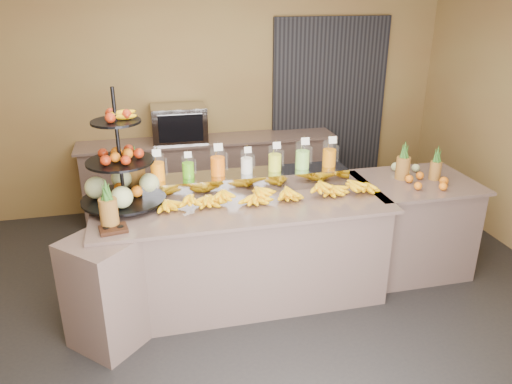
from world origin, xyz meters
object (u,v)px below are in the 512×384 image
object	(u,v)px
pitcher_tray	(247,180)
oven_warmer	(179,123)
condiment_caddy	(113,229)
banana_heap	(272,191)
fruit_stand	(128,176)
right_fruit_pile	(422,176)

from	to	relation	value
pitcher_tray	oven_warmer	xyz separation A→B (m)	(-0.45, 1.67, 0.13)
pitcher_tray	condiment_caddy	world-z (taller)	pitcher_tray
pitcher_tray	banana_heap	size ratio (longest dim) A/B	0.92
fruit_stand	right_fruit_pile	size ratio (longest dim) A/B	2.44
banana_heap	oven_warmer	distance (m)	2.06
fruit_stand	right_fruit_pile	xyz separation A→B (m)	(2.64, -0.11, -0.18)
right_fruit_pile	oven_warmer	xyz separation A→B (m)	(-2.07, 1.90, 0.14)
pitcher_tray	oven_warmer	world-z (taller)	oven_warmer
pitcher_tray	oven_warmer	distance (m)	1.73
banana_heap	condiment_caddy	world-z (taller)	banana_heap
banana_heap	condiment_caddy	size ratio (longest dim) A/B	9.92
banana_heap	fruit_stand	distance (m)	1.20
pitcher_tray	condiment_caddy	bearing A→B (deg)	-152.04
banana_heap	fruit_stand	size ratio (longest dim) A/B	2.03
fruit_stand	oven_warmer	xyz separation A→B (m)	(0.58, 1.80, -0.04)
pitcher_tray	condiment_caddy	size ratio (longest dim) A/B	9.17
condiment_caddy	pitcher_tray	bearing A→B (deg)	27.96
fruit_stand	condiment_caddy	xyz separation A→B (m)	(-0.13, -0.49, -0.23)
oven_warmer	fruit_stand	bearing A→B (deg)	-106.88
pitcher_tray	banana_heap	xyz separation A→B (m)	(0.15, -0.30, 0.00)
pitcher_tray	banana_heap	distance (m)	0.34
pitcher_tray	right_fruit_pile	bearing A→B (deg)	-8.12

